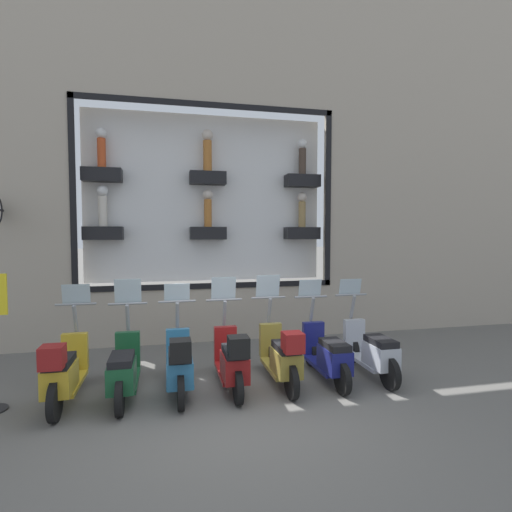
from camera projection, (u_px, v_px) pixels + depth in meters
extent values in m
plane|color=#66635E|center=(237.00, 408.00, 5.44)|extent=(120.00, 120.00, 0.00)
cube|color=#ADA08E|center=(209.00, 313.00, 8.91)|extent=(0.40, 5.57, 1.18)
cube|color=black|center=(209.00, 105.00, 8.45)|extent=(0.04, 5.57, 0.12)
cube|color=black|center=(210.00, 286.00, 8.67)|extent=(0.04, 5.57, 0.12)
cube|color=black|center=(328.00, 199.00, 9.16)|extent=(0.04, 0.12, 3.99)
cube|color=black|center=(73.00, 194.00, 7.96)|extent=(0.04, 0.12, 3.99)
cube|color=white|center=(207.00, 199.00, 9.11)|extent=(0.04, 5.33, 3.75)
cube|color=black|center=(302.00, 181.00, 9.35)|extent=(0.36, 0.80, 0.28)
cylinder|color=#47382D|center=(302.00, 162.00, 9.33)|extent=(0.17, 0.17, 0.61)
sphere|color=white|center=(303.00, 144.00, 9.30)|extent=(0.22, 0.22, 0.22)
cube|color=black|center=(208.00, 178.00, 8.87)|extent=(0.36, 0.80, 0.28)
cylinder|color=#B26B2D|center=(208.00, 156.00, 8.84)|extent=(0.19, 0.19, 0.68)
sphere|color=beige|center=(207.00, 135.00, 8.81)|extent=(0.25, 0.25, 0.25)
cube|color=black|center=(102.00, 175.00, 8.38)|extent=(0.36, 0.80, 0.28)
cylinder|color=#CC4C23|center=(102.00, 153.00, 8.35)|extent=(0.17, 0.17, 0.62)
sphere|color=white|center=(101.00, 133.00, 8.33)|extent=(0.22, 0.22, 0.22)
cube|color=black|center=(302.00, 233.00, 9.42)|extent=(0.36, 0.80, 0.28)
cylinder|color=#9E7F4C|center=(302.00, 215.00, 9.40)|extent=(0.17, 0.17, 0.60)
sphere|color=beige|center=(302.00, 197.00, 9.38)|extent=(0.22, 0.22, 0.22)
cube|color=black|center=(208.00, 233.00, 8.94)|extent=(0.36, 0.80, 0.28)
cylinder|color=#B26B2D|center=(208.00, 213.00, 8.91)|extent=(0.17, 0.17, 0.61)
sphere|color=beige|center=(208.00, 194.00, 8.89)|extent=(0.22, 0.22, 0.22)
cube|color=black|center=(103.00, 233.00, 8.45)|extent=(0.36, 0.80, 0.28)
cylinder|color=silver|center=(103.00, 211.00, 8.42)|extent=(0.18, 0.18, 0.64)
sphere|color=white|center=(102.00, 190.00, 8.40)|extent=(0.23, 0.23, 0.23)
cylinder|color=black|center=(351.00, 349.00, 7.33)|extent=(0.50, 0.09, 0.50)
cylinder|color=black|center=(390.00, 374.00, 6.06)|extent=(0.50, 0.09, 0.50)
cube|color=#B7BCC6|center=(369.00, 361.00, 6.69)|extent=(1.02, 0.38, 0.06)
cube|color=#B7BCC6|center=(381.00, 355.00, 6.32)|extent=(0.61, 0.35, 0.36)
cube|color=black|center=(381.00, 341.00, 6.30)|extent=(0.58, 0.31, 0.10)
cube|color=#B7BCC6|center=(354.00, 335.00, 7.20)|extent=(0.12, 0.37, 0.56)
cylinder|color=gray|center=(353.00, 307.00, 7.24)|extent=(0.20, 0.06, 0.45)
cylinder|color=gray|center=(351.00, 295.00, 7.30)|extent=(0.04, 0.61, 0.04)
cube|color=silver|center=(350.00, 287.00, 7.33)|extent=(0.08, 0.42, 0.29)
cylinder|color=black|center=(311.00, 352.00, 7.16)|extent=(0.48, 0.09, 0.48)
cylinder|color=black|center=(342.00, 379.00, 5.88)|extent=(0.48, 0.09, 0.48)
cube|color=navy|center=(325.00, 365.00, 6.52)|extent=(1.02, 0.38, 0.06)
cube|color=navy|center=(335.00, 359.00, 6.14)|extent=(0.61, 0.35, 0.36)
cube|color=black|center=(335.00, 345.00, 6.13)|extent=(0.58, 0.31, 0.10)
cube|color=navy|center=(313.00, 338.00, 7.03)|extent=(0.12, 0.37, 0.56)
cylinder|color=gray|center=(312.00, 309.00, 7.07)|extent=(0.20, 0.06, 0.45)
cylinder|color=gray|center=(311.00, 297.00, 7.13)|extent=(0.04, 0.60, 0.04)
cube|color=silver|center=(310.00, 288.00, 7.16)|extent=(0.08, 0.42, 0.30)
cylinder|color=black|center=(269.00, 355.00, 6.98)|extent=(0.51, 0.09, 0.51)
cylinder|color=black|center=(292.00, 382.00, 5.72)|extent=(0.51, 0.09, 0.51)
cube|color=olive|center=(279.00, 368.00, 6.35)|extent=(1.02, 0.39, 0.06)
cube|color=olive|center=(286.00, 362.00, 5.97)|extent=(0.61, 0.35, 0.36)
cube|color=black|center=(286.00, 347.00, 5.96)|extent=(0.58, 0.31, 0.10)
cube|color=olive|center=(270.00, 340.00, 6.86)|extent=(0.12, 0.37, 0.56)
cylinder|color=gray|center=(269.00, 310.00, 6.90)|extent=(0.20, 0.06, 0.45)
cylinder|color=gray|center=(268.00, 298.00, 6.95)|extent=(0.04, 0.60, 0.04)
cube|color=silver|center=(268.00, 286.00, 6.98)|extent=(0.10, 0.42, 0.39)
cube|color=maroon|center=(293.00, 342.00, 5.63)|extent=(0.28, 0.28, 0.28)
cylinder|color=black|center=(224.00, 358.00, 6.82)|extent=(0.48, 0.09, 0.48)
cylinder|color=black|center=(238.00, 387.00, 5.54)|extent=(0.48, 0.09, 0.48)
cube|color=maroon|center=(230.00, 372.00, 6.18)|extent=(1.02, 0.39, 0.06)
cube|color=maroon|center=(234.00, 367.00, 5.80)|extent=(0.61, 0.35, 0.36)
cube|color=black|center=(234.00, 351.00, 5.79)|extent=(0.58, 0.31, 0.10)
cube|color=maroon|center=(225.00, 343.00, 6.69)|extent=(0.12, 0.37, 0.56)
cylinder|color=gray|center=(225.00, 313.00, 6.73)|extent=(0.20, 0.06, 0.45)
cylinder|color=gray|center=(224.00, 300.00, 6.78)|extent=(0.04, 0.61, 0.04)
cube|color=silver|center=(224.00, 288.00, 6.81)|extent=(0.10, 0.42, 0.39)
cube|color=black|center=(238.00, 347.00, 5.46)|extent=(0.28, 0.28, 0.28)
cylinder|color=black|center=(178.00, 362.00, 6.64)|extent=(0.49, 0.09, 0.49)
cylinder|color=black|center=(181.00, 392.00, 5.37)|extent=(0.49, 0.09, 0.49)
cube|color=teal|center=(179.00, 376.00, 6.00)|extent=(1.02, 0.39, 0.06)
cube|color=teal|center=(180.00, 371.00, 5.63)|extent=(0.61, 0.35, 0.36)
cube|color=black|center=(180.00, 355.00, 5.61)|extent=(0.58, 0.31, 0.10)
cube|color=teal|center=(178.00, 346.00, 6.52)|extent=(0.12, 0.37, 0.56)
cylinder|color=gray|center=(177.00, 315.00, 6.56)|extent=(0.20, 0.06, 0.45)
cylinder|color=gray|center=(177.00, 301.00, 6.61)|extent=(0.04, 0.60, 0.04)
cube|color=silver|center=(177.00, 292.00, 6.64)|extent=(0.08, 0.42, 0.29)
cube|color=black|center=(180.00, 350.00, 5.28)|extent=(0.28, 0.28, 0.28)
cylinder|color=black|center=(129.00, 365.00, 6.48)|extent=(0.47, 0.09, 0.47)
cylinder|color=black|center=(120.00, 398.00, 5.19)|extent=(0.47, 0.09, 0.47)
cube|color=#19512D|center=(125.00, 381.00, 5.83)|extent=(1.02, 0.38, 0.06)
cube|color=#19512D|center=(122.00, 375.00, 5.46)|extent=(0.61, 0.35, 0.36)
cube|color=black|center=(121.00, 359.00, 5.44)|extent=(0.58, 0.31, 0.10)
cube|color=#19512D|center=(128.00, 349.00, 6.34)|extent=(0.12, 0.37, 0.56)
cylinder|color=gray|center=(128.00, 318.00, 6.38)|extent=(0.20, 0.06, 0.45)
cylinder|color=gray|center=(128.00, 304.00, 6.44)|extent=(0.04, 0.60, 0.04)
cube|color=silver|center=(128.00, 291.00, 6.47)|extent=(0.10, 0.42, 0.40)
cylinder|color=black|center=(77.00, 368.00, 6.28)|extent=(0.52, 0.09, 0.52)
cylinder|color=black|center=(55.00, 401.00, 5.03)|extent=(0.52, 0.09, 0.52)
cube|color=gold|center=(67.00, 384.00, 5.66)|extent=(1.02, 0.38, 0.06)
cube|color=gold|center=(60.00, 379.00, 5.28)|extent=(0.61, 0.35, 0.36)
cube|color=black|center=(59.00, 361.00, 5.27)|extent=(0.58, 0.31, 0.10)
cube|color=gold|center=(75.00, 351.00, 6.17)|extent=(0.12, 0.37, 0.56)
cylinder|color=gray|center=(75.00, 319.00, 6.21)|extent=(0.20, 0.06, 0.45)
cylinder|color=gray|center=(76.00, 304.00, 6.27)|extent=(0.04, 0.61, 0.04)
cube|color=silver|center=(76.00, 294.00, 6.30)|extent=(0.08, 0.42, 0.31)
cube|color=maroon|center=(52.00, 357.00, 4.95)|extent=(0.28, 0.28, 0.28)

